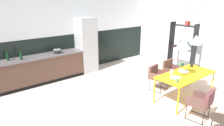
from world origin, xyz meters
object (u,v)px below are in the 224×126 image
(pendant_lamp_over_table_near, at_px, (184,44))
(cooking_pot, at_px, (57,51))
(armchair_far_side, at_px, (203,100))
(refrigerator_column, at_px, (86,45))
(mug_tall_blue, at_px, (177,81))
(side_stool, at_px, (220,120))
(armchair_near_window, at_px, (171,69))
(mug_glass_clear, at_px, (172,72))
(mug_wide_latte, at_px, (192,65))
(bottle_spice_small, at_px, (21,56))
(pendant_lamp_over_table_far, at_px, (196,40))
(dining_table, at_px, (186,75))
(bottle_vinegar_dark, at_px, (7,57))
(open_shelf_unit, at_px, (182,48))
(open_book, at_px, (175,78))
(armchair_corner_seat, at_px, (157,74))
(fruit_bowl, at_px, (183,71))

(pendant_lamp_over_table_near, bearing_deg, cooking_pot, 116.00)
(cooking_pot, bearing_deg, armchair_far_side, -70.44)
(refrigerator_column, bearing_deg, mug_tall_blue, -86.09)
(side_stool, xyz_separation_m, pendant_lamp_over_table_near, (0.57, 1.29, 1.16))
(armchair_near_window, relative_size, mug_glass_clear, 6.08)
(mug_wide_latte, bearing_deg, armchair_near_window, 91.56)
(bottle_spice_small, xyz_separation_m, pendant_lamp_over_table_far, (3.56, -3.43, 0.60))
(dining_table, height_order, side_stool, dining_table)
(cooking_pot, height_order, bottle_vinegar_dark, bottle_vinegar_dark)
(dining_table, xyz_separation_m, armchair_far_side, (-0.55, -0.78, -0.21))
(open_shelf_unit, bearing_deg, armchair_near_window, -75.33)
(dining_table, bearing_deg, open_book, 177.56)
(refrigerator_column, xyz_separation_m, dining_table, (0.93, -3.54, -0.31))
(armchair_far_side, height_order, bottle_vinegar_dark, bottle_vinegar_dark)
(side_stool, distance_m, pendant_lamp_over_table_near, 1.83)
(armchair_near_window, bearing_deg, open_shelf_unit, -168.73)
(mug_wide_latte, bearing_deg, side_stool, -135.07)
(open_book, distance_m, pendant_lamp_over_table_near, 0.87)
(open_shelf_unit, bearing_deg, pendant_lamp_over_table_near, -58.06)
(refrigerator_column, xyz_separation_m, cooking_pot, (-1.15, -0.04, -0.04))
(refrigerator_column, distance_m, pendant_lamp_over_table_far, 3.77)
(armchair_corner_seat, distance_m, armchair_near_window, 0.71)
(side_stool, bearing_deg, cooking_pot, 103.44)
(bottle_vinegar_dark, relative_size, pendant_lamp_over_table_near, 0.22)
(armchair_far_side, distance_m, open_shelf_unit, 2.88)
(dining_table, bearing_deg, side_stool, -124.89)
(mug_glass_clear, xyz_separation_m, mug_tall_blue, (-0.37, -0.42, -0.01))
(mug_wide_latte, distance_m, pendant_lamp_over_table_far, 0.88)
(armchair_near_window, relative_size, cooking_pot, 3.03)
(armchair_corner_seat, distance_m, pendant_lamp_over_table_far, 1.47)
(armchair_far_side, xyz_separation_m, side_stool, (-0.37, -0.54, -0.04))
(fruit_bowl, distance_m, mug_tall_blue, 0.68)
(side_stool, relative_size, pendant_lamp_over_table_far, 0.38)
(refrigerator_column, distance_m, dining_table, 3.68)
(open_book, relative_size, mug_tall_blue, 2.09)
(open_book, distance_m, side_stool, 1.45)
(armchair_corner_seat, relative_size, mug_tall_blue, 6.06)
(bottle_vinegar_dark, bearing_deg, mug_wide_latte, -39.31)
(fruit_bowl, xyz_separation_m, cooking_pot, (-2.04, 3.43, 0.17))
(mug_tall_blue, distance_m, cooking_pot, 3.93)
(armchair_far_side, xyz_separation_m, open_shelf_unit, (2.09, 1.92, 0.49))
(refrigerator_column, bearing_deg, mug_wide_latte, -64.99)
(open_book, xyz_separation_m, pendant_lamp_over_table_near, (0.11, -0.05, 0.86))
(refrigerator_column, relative_size, mug_wide_latte, 15.71)
(refrigerator_column, bearing_deg, dining_table, -75.33)
(mug_wide_latte, bearing_deg, open_book, -169.49)
(mug_glass_clear, bearing_deg, refrigerator_column, 100.75)
(mug_wide_latte, bearing_deg, open_shelf_unit, 45.26)
(cooking_pot, bearing_deg, bottle_spice_small, -178.85)
(mug_glass_clear, xyz_separation_m, mug_wide_latte, (0.92, -0.03, -0.00))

